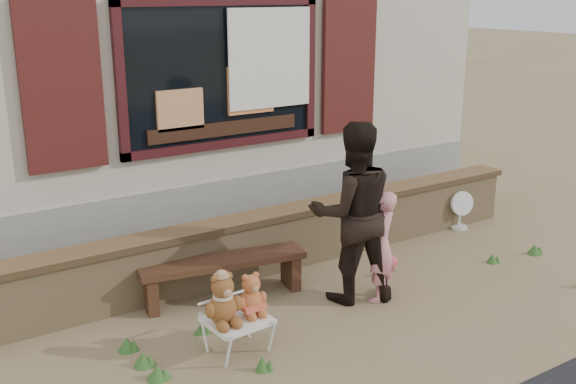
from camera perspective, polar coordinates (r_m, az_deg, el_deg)
ground at (r=6.73m, az=2.83°, el=-9.43°), size 80.00×80.00×0.00m
shopfront at (r=10.07m, az=-12.42°, el=10.85°), size 8.04×5.13×4.00m
brick_wall at (r=7.36m, az=-1.71°, el=-4.17°), size 7.10×0.36×0.67m
bench at (r=6.74m, az=-5.52°, el=-6.53°), size 1.70×0.65×0.43m
folding_chair at (r=5.80m, az=-4.31°, el=-10.87°), size 0.53×0.48×0.31m
teddy_bear_left at (r=5.62m, az=-5.58°, el=-8.92°), size 0.35×0.31×0.46m
teddy_bear_right at (r=5.77m, az=-3.17°, el=-8.55°), size 0.30×0.26×0.38m
child at (r=6.66m, az=7.88°, el=-4.59°), size 0.49×0.44×1.12m
adult at (r=6.55m, az=5.50°, el=-1.74°), size 1.05×0.94×1.80m
fan_right at (r=8.94m, az=14.36°, el=-1.46°), size 0.33×0.21×0.51m
grass_tufts at (r=6.55m, az=5.57°, el=-9.69°), size 4.93×1.58×0.15m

